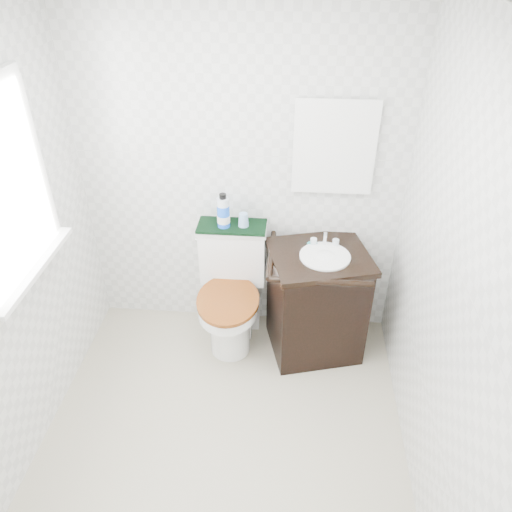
# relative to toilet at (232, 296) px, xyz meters

# --- Properties ---
(floor) EXTENTS (2.40, 2.40, 0.00)m
(floor) POSITION_rel_toilet_xyz_m (0.05, -0.96, -0.39)
(floor) COLOR #A49E84
(floor) RESTS_ON ground
(ceiling) EXTENTS (2.40, 2.40, 0.00)m
(ceiling) POSITION_rel_toilet_xyz_m (0.05, -0.96, 2.01)
(ceiling) COLOR silver
(ceiling) RESTS_ON wall_back
(wall_back) EXTENTS (2.40, 0.00, 2.40)m
(wall_back) POSITION_rel_toilet_xyz_m (0.05, 0.24, 0.81)
(wall_back) COLOR silver
(wall_back) RESTS_ON ground
(wall_right) EXTENTS (0.00, 2.40, 2.40)m
(wall_right) POSITION_rel_toilet_xyz_m (1.15, -0.96, 0.81)
(wall_right) COLOR silver
(wall_right) RESTS_ON ground
(window) EXTENTS (0.02, 0.70, 0.90)m
(window) POSITION_rel_toilet_xyz_m (-1.02, -0.71, 1.16)
(window) COLOR white
(window) RESTS_ON wall_left
(mirror) EXTENTS (0.50, 0.02, 0.60)m
(mirror) POSITION_rel_toilet_xyz_m (0.65, 0.21, 1.06)
(mirror) COLOR silver
(mirror) RESTS_ON wall_back
(toilet) EXTENTS (0.48, 0.66, 0.89)m
(toilet) POSITION_rel_toilet_xyz_m (0.00, 0.00, 0.00)
(toilet) COLOR white
(toilet) RESTS_ON floor
(vanity) EXTENTS (0.76, 0.70, 0.92)m
(vanity) POSITION_rel_toilet_xyz_m (0.61, -0.06, 0.05)
(vanity) COLOR black
(vanity) RESTS_ON floor
(trash_bin) EXTENTS (0.19, 0.15, 0.26)m
(trash_bin) POSITION_rel_toilet_xyz_m (0.11, 0.14, -0.25)
(trash_bin) COLOR silver
(trash_bin) RESTS_ON floor
(towel) EXTENTS (0.47, 0.22, 0.02)m
(towel) POSITION_rel_toilet_xyz_m (0.00, 0.13, 0.51)
(towel) COLOR black
(towel) RESTS_ON toilet
(mouthwash_bottle) EXTENTS (0.08, 0.08, 0.24)m
(mouthwash_bottle) POSITION_rel_toilet_xyz_m (-0.05, 0.11, 0.63)
(mouthwash_bottle) COLOR blue
(mouthwash_bottle) RESTS_ON towel
(cup) EXTENTS (0.07, 0.07, 0.09)m
(cup) POSITION_rel_toilet_xyz_m (0.08, 0.12, 0.57)
(cup) COLOR #89B0E0
(cup) RESTS_ON towel
(soap_bar) EXTENTS (0.07, 0.05, 0.02)m
(soap_bar) POSITION_rel_toilet_xyz_m (0.56, 0.06, 0.45)
(soap_bar) COLOR #1B837E
(soap_bar) RESTS_ON vanity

